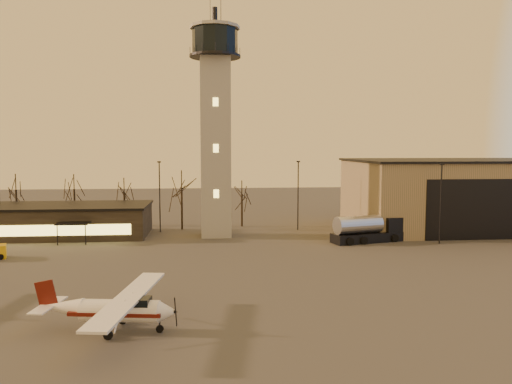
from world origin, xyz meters
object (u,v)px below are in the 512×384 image
(control_tower, at_px, (216,116))
(fuel_truck, at_px, (367,231))
(terminal, at_px, (55,220))
(hangar, at_px, (455,194))
(cessna_front, at_px, (123,314))

(control_tower, bearing_deg, fuel_truck, -17.37)
(control_tower, xyz_separation_m, terminal, (-21.99, 1.98, -14.17))
(hangar, bearing_deg, fuel_truck, -149.27)
(terminal, distance_m, cessna_front, 40.22)
(hangar, xyz_separation_m, cessna_front, (-42.51, -39.11, -3.97))
(control_tower, relative_size, cessna_front, 2.59)
(terminal, relative_size, fuel_truck, 2.62)
(hangar, relative_size, fuel_truck, 3.15)
(hangar, xyz_separation_m, terminal, (-57.99, -2.00, -3.00))
(hangar, height_order, fuel_truck, hangar)
(control_tower, relative_size, fuel_truck, 3.36)
(control_tower, xyz_separation_m, cessna_front, (-6.51, -35.13, -15.14))
(control_tower, xyz_separation_m, fuel_truck, (19.20, -6.01, -14.96))
(cessna_front, bearing_deg, fuel_truck, 57.17)
(control_tower, relative_size, hangar, 1.07)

